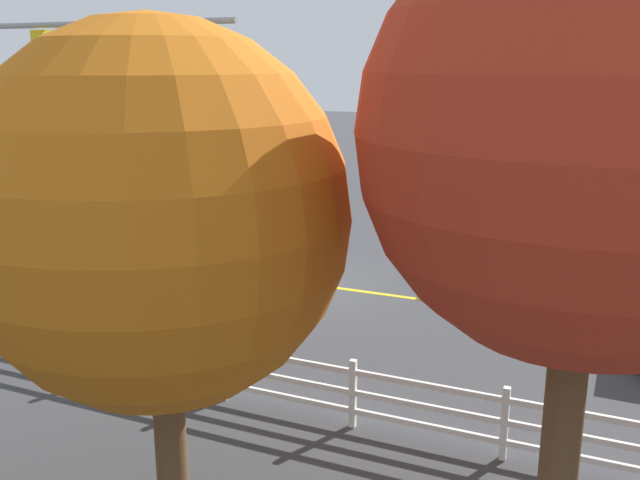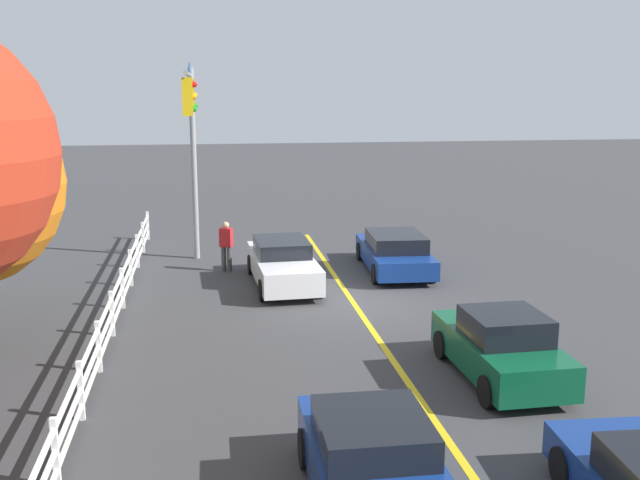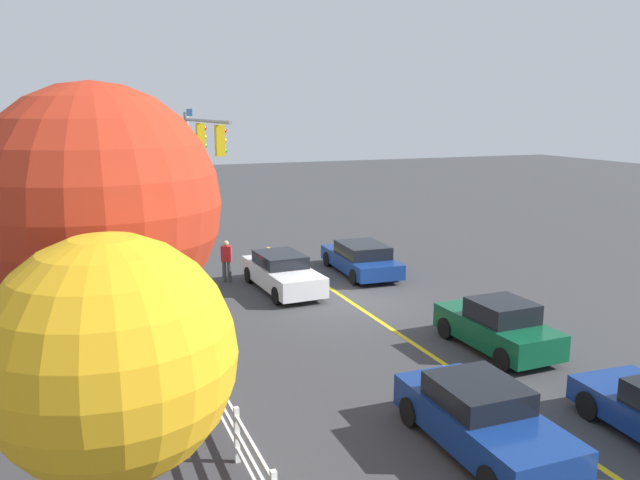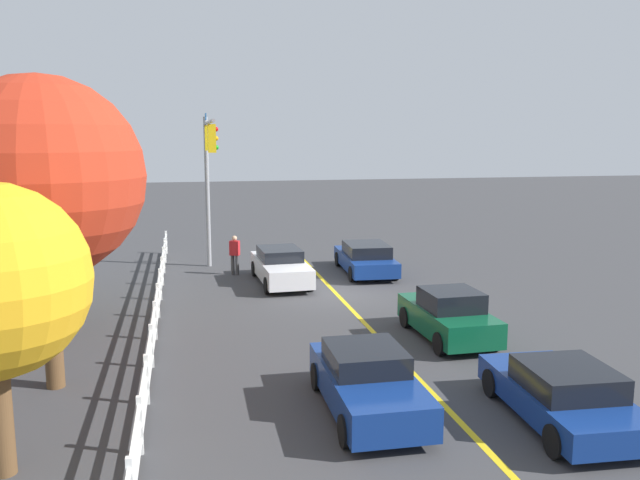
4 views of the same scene
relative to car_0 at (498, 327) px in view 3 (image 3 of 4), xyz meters
The scene contains 13 objects.
ground_plane 6.23m from the car_0, 18.48° to the left, with size 120.00×120.00×0.00m, color #38383A.
lane_center_stripe 2.80m from the car_0, 46.31° to the left, with size 28.00×0.16×0.01m, color gold.
signal_assembly 12.60m from the car_0, 32.70° to the left, with size 7.58×0.38×6.82m.
car_0 is the anchor object (origin of this frame).
car_1 5.78m from the car_0, 139.85° to the left, with size 4.29×1.90×1.40m.
car_2 9.33m from the car_0, ahead, with size 4.85×2.22×1.33m.
car_3 9.02m from the car_0, 24.61° to the left, with size 4.76×2.01×1.40m.
pedestrian 11.53m from the car_0, 28.13° to the left, with size 0.40×0.47×1.69m.
white_rail_fence 8.90m from the car_0, 71.14° to the left, with size 26.10×0.10×1.15m.
tree_0 12.45m from the car_0, 117.73° to the left, with size 3.39×3.39×5.20m.
tree_1 14.70m from the car_0, 63.78° to the left, with size 3.42×3.42×5.65m.
tree_2 12.22m from the car_0, 75.06° to the left, with size 4.56×4.56×6.23m.
tree_3 11.54m from the car_0, 98.38° to the left, with size 4.61×4.61×7.30m.
Camera 3 is at (-20.04, 9.16, 6.76)m, focal length 35.69 mm.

